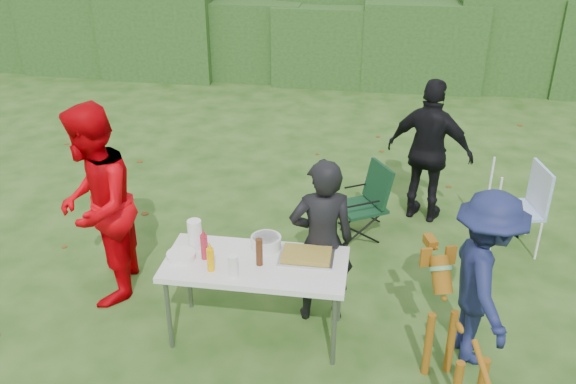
# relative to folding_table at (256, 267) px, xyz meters

# --- Properties ---
(ground) EXTENTS (80.00, 80.00, 0.00)m
(ground) POSITION_rel_folding_table_xyz_m (-0.04, -0.18, -0.69)
(ground) COLOR #1E4211
(hedge_row) EXTENTS (22.00, 1.40, 1.70)m
(hedge_row) POSITION_rel_folding_table_xyz_m (-0.04, 7.82, 0.16)
(hedge_row) COLOR #23471C
(hedge_row) RESTS_ON ground
(folding_table) EXTENTS (1.50, 0.70, 0.74)m
(folding_table) POSITION_rel_folding_table_xyz_m (0.00, 0.00, 0.00)
(folding_table) COLOR silver
(folding_table) RESTS_ON ground
(person_cook) EXTENTS (0.63, 0.49, 1.54)m
(person_cook) POSITION_rel_folding_table_xyz_m (0.51, 0.34, 0.08)
(person_cook) COLOR black
(person_cook) RESTS_ON ground
(person_red_jacket) EXTENTS (0.89, 1.05, 1.88)m
(person_red_jacket) POSITION_rel_folding_table_xyz_m (-1.52, 0.37, 0.25)
(person_red_jacket) COLOR #CE0009
(person_red_jacket) RESTS_ON ground
(person_black_puffy) EXTENTS (1.05, 0.72, 1.66)m
(person_black_puffy) POSITION_rel_folding_table_xyz_m (1.51, 2.33, 0.14)
(person_black_puffy) COLOR black
(person_black_puffy) RESTS_ON ground
(child) EXTENTS (0.69, 1.04, 1.50)m
(child) POSITION_rel_folding_table_xyz_m (1.81, 0.01, 0.06)
(child) COLOR #181F48
(child) RESTS_ON ground
(dog) EXTENTS (0.73, 1.14, 1.01)m
(dog) POSITION_rel_folding_table_xyz_m (1.59, -0.49, -0.18)
(dog) COLOR brown
(dog) RESTS_ON ground
(camping_chair) EXTENTS (0.72, 0.72, 0.85)m
(camping_chair) POSITION_rel_folding_table_xyz_m (0.80, 1.77, -0.26)
(camping_chair) COLOR #0F331B
(camping_chair) RESTS_ON ground
(lawn_chair) EXTENTS (0.64, 0.64, 0.93)m
(lawn_chair) POSITION_rel_folding_table_xyz_m (2.40, 1.85, -0.22)
(lawn_chair) COLOR #457BD2
(lawn_chair) RESTS_ON ground
(food_tray) EXTENTS (0.45, 0.30, 0.02)m
(food_tray) POSITION_rel_folding_table_xyz_m (0.41, 0.11, 0.06)
(food_tray) COLOR #B7B7BA
(food_tray) RESTS_ON folding_table
(focaccia_bread) EXTENTS (0.40, 0.26, 0.04)m
(focaccia_bread) POSITION_rel_folding_table_xyz_m (0.41, 0.11, 0.09)
(focaccia_bread) COLOR olive
(focaccia_bread) RESTS_ON food_tray
(mustard_bottle) EXTENTS (0.06, 0.06, 0.20)m
(mustard_bottle) POSITION_rel_folding_table_xyz_m (-0.33, -0.17, 0.15)
(mustard_bottle) COLOR #FFAE00
(mustard_bottle) RESTS_ON folding_table
(ketchup_bottle) EXTENTS (0.06, 0.06, 0.22)m
(ketchup_bottle) POSITION_rel_folding_table_xyz_m (-0.42, -0.01, 0.16)
(ketchup_bottle) COLOR #A81C2E
(ketchup_bottle) RESTS_ON folding_table
(beer_bottle) EXTENTS (0.06, 0.06, 0.24)m
(beer_bottle) POSITION_rel_folding_table_xyz_m (0.04, -0.03, 0.17)
(beer_bottle) COLOR #47230F
(beer_bottle) RESTS_ON folding_table
(paper_towel_roll) EXTENTS (0.12, 0.12, 0.26)m
(paper_towel_roll) POSITION_rel_folding_table_xyz_m (-0.54, 0.14, 0.18)
(paper_towel_roll) COLOR white
(paper_towel_roll) RESTS_ON folding_table
(cup_stack) EXTENTS (0.08, 0.08, 0.18)m
(cup_stack) POSITION_rel_folding_table_xyz_m (-0.13, -0.21, 0.14)
(cup_stack) COLOR white
(cup_stack) RESTS_ON folding_table
(pasta_bowl) EXTENTS (0.26, 0.26, 0.10)m
(pasta_bowl) POSITION_rel_folding_table_xyz_m (0.05, 0.24, 0.10)
(pasta_bowl) COLOR silver
(pasta_bowl) RESTS_ON folding_table
(plate_stack) EXTENTS (0.24, 0.24, 0.05)m
(plate_stack) POSITION_rel_folding_table_xyz_m (-0.62, -0.04, 0.08)
(plate_stack) COLOR white
(plate_stack) RESTS_ON folding_table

